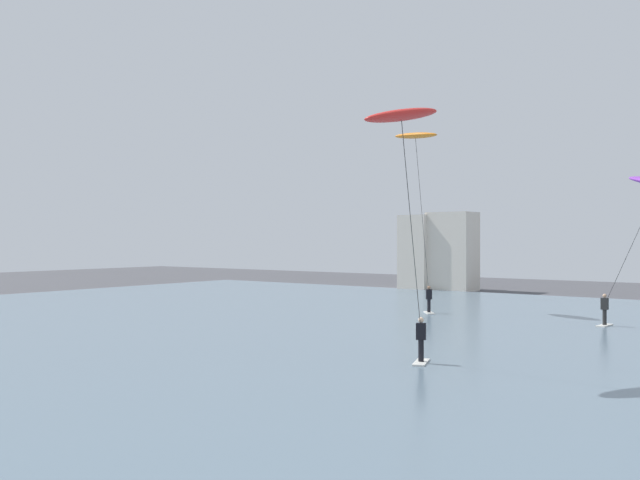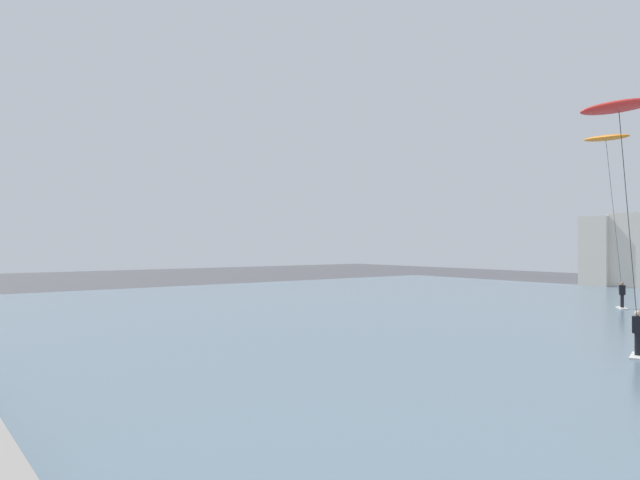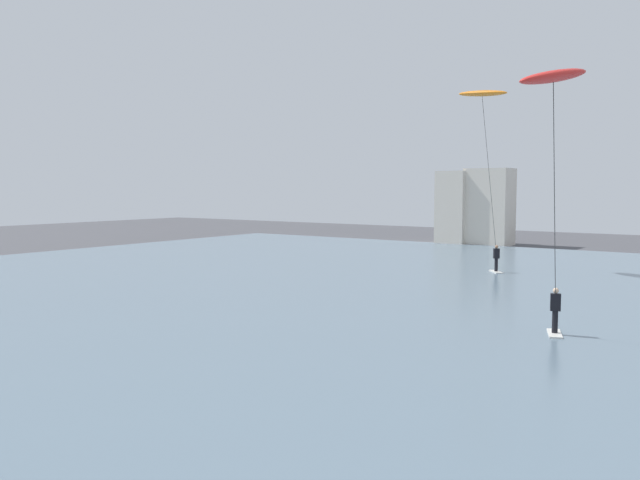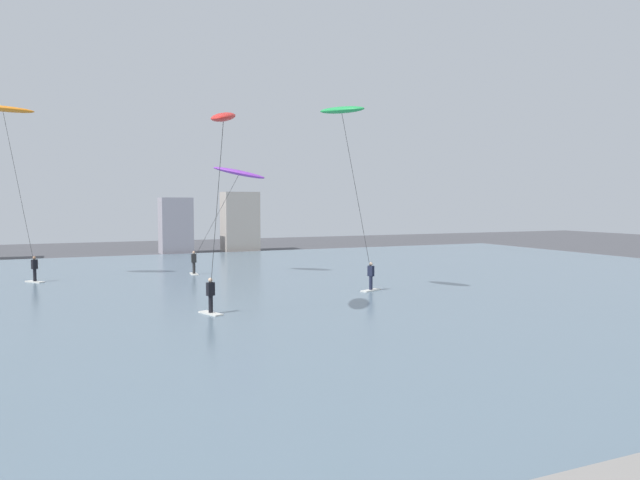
{
  "view_description": "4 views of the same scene",
  "coord_description": "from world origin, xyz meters",
  "px_view_note": "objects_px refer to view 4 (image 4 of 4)",
  "views": [
    {
      "loc": [
        11.86,
        2.56,
        4.54
      ],
      "look_at": [
        2.15,
        15.51,
        4.53
      ],
      "focal_mm": 38.78,
      "sensor_mm": 36.0,
      "label": 1
    },
    {
      "loc": [
        9.45,
        3.25,
        4.13
      ],
      "look_at": [
        -3.43,
        12.91,
        4.23
      ],
      "focal_mm": 32.21,
      "sensor_mm": 36.0,
      "label": 2
    },
    {
      "loc": [
        6.19,
        1.48,
        5.23
      ],
      "look_at": [
        -3.2,
        14.71,
        3.92
      ],
      "focal_mm": 36.58,
      "sensor_mm": 36.0,
      "label": 3
    },
    {
      "loc": [
        -6.27,
        -1.61,
        5.14
      ],
      "look_at": [
        0.58,
        13.83,
        4.07
      ],
      "focal_mm": 33.02,
      "sensor_mm": 36.0,
      "label": 4
    }
  ],
  "objects_px": {
    "kitesurfer_purple": "(236,179)",
    "kitesurfer_green": "(345,130)",
    "kitesurfer_red": "(222,137)",
    "kitesurfer_orange": "(5,119)"
  },
  "relations": [
    {
      "from": "kitesurfer_orange",
      "to": "kitesurfer_purple",
      "type": "bearing_deg",
      "value": -10.5
    },
    {
      "from": "kitesurfer_purple",
      "to": "kitesurfer_orange",
      "type": "bearing_deg",
      "value": 169.5
    },
    {
      "from": "kitesurfer_purple",
      "to": "kitesurfer_red",
      "type": "relative_size",
      "value": 0.84
    },
    {
      "from": "kitesurfer_orange",
      "to": "kitesurfer_green",
      "type": "bearing_deg",
      "value": -39.36
    },
    {
      "from": "kitesurfer_purple",
      "to": "kitesurfer_red",
      "type": "bearing_deg",
      "value": -107.8
    },
    {
      "from": "kitesurfer_purple",
      "to": "kitesurfer_orange",
      "type": "relative_size",
      "value": 0.68
    },
    {
      "from": "kitesurfer_red",
      "to": "kitesurfer_green",
      "type": "relative_size",
      "value": 0.89
    },
    {
      "from": "kitesurfer_purple",
      "to": "kitesurfer_orange",
      "type": "distance_m",
      "value": 14.93
    },
    {
      "from": "kitesurfer_orange",
      "to": "kitesurfer_red",
      "type": "distance_m",
      "value": 20.29
    },
    {
      "from": "kitesurfer_purple",
      "to": "kitesurfer_green",
      "type": "relative_size",
      "value": 0.75
    }
  ]
}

